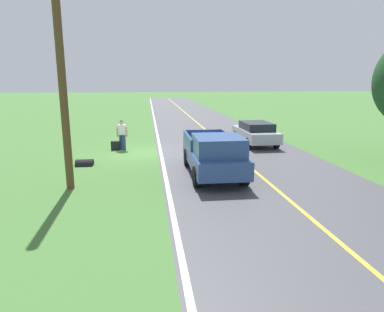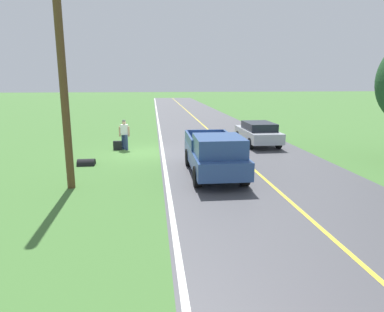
{
  "view_description": "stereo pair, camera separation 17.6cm",
  "coord_description": "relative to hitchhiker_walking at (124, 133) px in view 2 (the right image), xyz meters",
  "views": [
    {
      "loc": [
        -0.44,
        18.78,
        3.94
      ],
      "look_at": [
        -1.94,
        7.23,
        1.35
      ],
      "focal_mm": 31.98,
      "sensor_mm": 36.0,
      "label": 1
    },
    {
      "loc": [
        -0.62,
        18.81,
        3.94
      ],
      "look_at": [
        -1.94,
        7.23,
        1.35
      ],
      "focal_mm": 31.98,
      "sensor_mm": 36.0,
      "label": 2
    }
  ],
  "objects": [
    {
      "name": "lane_centre_line",
      "position": [
        -6.12,
        0.99,
        -0.98
      ],
      "size": [
        0.14,
        117.6,
        0.0
      ],
      "primitive_type": "cube",
      "color": "gold",
      "rests_on": "ground"
    },
    {
      "name": "drainage_culvert",
      "position": [
        1.54,
        3.6,
        -0.98
      ],
      "size": [
        0.8,
        0.6,
        0.6
      ],
      "primitive_type": "cylinder",
      "rotation": [
        0.0,
        1.57,
        0.0
      ],
      "color": "black",
      "rests_on": "ground"
    },
    {
      "name": "road_surface",
      "position": [
        -6.12,
        0.99,
        -0.98
      ],
      "size": [
        8.3,
        120.0,
        0.0
      ],
      "primitive_type": "cube",
      "color": "#47474C",
      "rests_on": "ground"
    },
    {
      "name": "suitcase_carried",
      "position": [
        0.43,
        0.05,
        -0.72
      ],
      "size": [
        0.47,
        0.24,
        0.52
      ],
      "primitive_type": "cube",
      "rotation": [
        0.0,
        0.0,
        1.49
      ],
      "color": "black",
      "rests_on": "ground"
    },
    {
      "name": "lane_edge_line",
      "position": [
        -2.15,
        0.99,
        -0.98
      ],
      "size": [
        0.16,
        117.6,
        0.0
      ],
      "primitive_type": "cube",
      "color": "silver",
      "rests_on": "ground"
    },
    {
      "name": "ground_plane",
      "position": [
        -1.03,
        0.99,
        -0.98
      ],
      "size": [
        200.0,
        200.0,
        0.0
      ],
      "primitive_type": "plane",
      "color": "#427033"
    },
    {
      "name": "utility_pole_roadside",
      "position": [
        1.45,
        7.1,
        2.95
      ],
      "size": [
        0.28,
        0.28,
        7.85
      ],
      "primitive_type": "cylinder",
      "color": "brown",
      "rests_on": "ground"
    },
    {
      "name": "pickup_truck_passing",
      "position": [
        -4.17,
        6.13,
        -0.01
      ],
      "size": [
        2.13,
        5.41,
        1.82
      ],
      "color": "#2D4C84",
      "rests_on": "ground"
    },
    {
      "name": "hitchhiker_walking",
      "position": [
        0.0,
        0.0,
        0.0
      ],
      "size": [
        0.62,
        0.53,
        1.75
      ],
      "color": "navy",
      "rests_on": "ground"
    },
    {
      "name": "sedan_near_oncoming",
      "position": [
        -8.13,
        -0.65,
        -0.23
      ],
      "size": [
        1.96,
        4.41,
        1.41
      ],
      "color": "#B2B7C1",
      "rests_on": "ground"
    }
  ]
}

